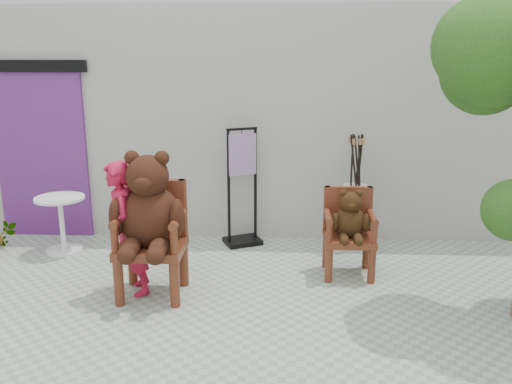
% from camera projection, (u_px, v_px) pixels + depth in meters
% --- Properties ---
extents(ground_plane, '(60.00, 60.00, 0.00)m').
position_uv_depth(ground_plane, '(261.00, 336.00, 4.79)').
color(ground_plane, '#9BA392').
rests_on(ground_plane, ground).
extents(back_wall, '(9.00, 1.00, 3.00)m').
position_uv_depth(back_wall, '(270.00, 121.00, 7.39)').
color(back_wall, '#AEABA3').
rests_on(back_wall, ground).
extents(doorway, '(1.40, 0.11, 2.33)m').
position_uv_depth(doorway, '(42.00, 150.00, 7.12)').
color(doorway, '#632674').
rests_on(doorway, ground).
extents(chair_big, '(0.75, 0.79, 1.51)m').
position_uv_depth(chair_big, '(150.00, 216.00, 5.39)').
color(chair_big, '#4F2011').
rests_on(chair_big, ground).
extents(chair_small, '(0.55, 0.53, 0.99)m').
position_uv_depth(chair_small, '(349.00, 224.00, 5.97)').
color(chair_small, '#4F2011').
rests_on(chair_small, ground).
extents(person, '(0.47, 0.59, 1.39)m').
position_uv_depth(person, '(128.00, 229.00, 5.47)').
color(person, '#B01534').
rests_on(person, ground).
extents(cafe_table, '(0.60, 0.60, 0.70)m').
position_uv_depth(cafe_table, '(61.00, 218.00, 6.68)').
color(cafe_table, white).
rests_on(cafe_table, ground).
extents(display_stand, '(0.55, 0.50, 1.51)m').
position_uv_depth(display_stand, '(242.00, 200.00, 6.92)').
color(display_stand, black).
rests_on(display_stand, ground).
extents(stool_bucket, '(0.32, 0.32, 1.45)m').
position_uv_depth(stool_bucket, '(354.00, 199.00, 6.78)').
color(stool_bucket, white).
rests_on(stool_bucket, ground).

